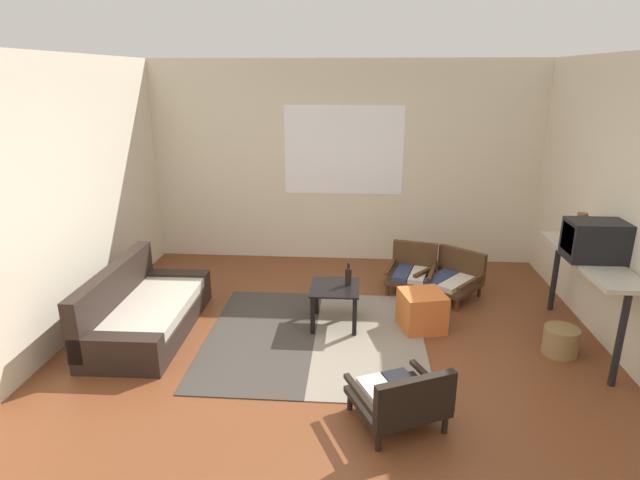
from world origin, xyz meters
The scene contains 15 objects.
ground_plane centered at (0.00, 0.00, 0.00)m, with size 7.80×7.80×0.00m, color brown.
far_wall_with_window centered at (0.00, 3.06, 1.35)m, with size 5.60×0.13×2.70m.
side_wall_left centered at (-2.66, 0.30, 1.35)m, with size 0.12×6.60×2.70m, color beige.
area_rug centered at (-0.19, 0.64, 0.01)m, with size 2.14×2.11×0.01m.
couch centered at (-1.94, 0.66, 0.21)m, with size 0.84×1.71×0.68m.
coffee_table centered at (-0.01, 0.95, 0.33)m, with size 0.50×0.54×0.43m.
armchair_by_window centered at (0.88, 1.97, 0.25)m, with size 0.67×0.68×0.54m.
armchair_striped_foreground centered at (0.55, -0.66, 0.24)m, with size 0.80×0.78×0.52m.
armchair_corner centered at (1.33, 1.80, 0.23)m, with size 0.85×0.85×0.52m.
ottoman_orange centered at (0.88, 0.93, 0.20)m, with size 0.42×0.42×0.39m, color #D1662D.
console_shelf centered at (2.37, 0.75, 0.78)m, with size 0.40×1.59×0.89m.
crt_television centered at (2.37, 0.67, 1.07)m, with size 0.54×0.34×0.36m.
clay_vase centered at (2.37, 1.05, 1.02)m, with size 0.21×0.21×0.34m.
glass_bottle centered at (0.12, 1.00, 0.53)m, with size 0.07×0.07×0.24m.
wicker_basket centered at (2.12, 0.51, 0.13)m, with size 0.32×0.32×0.26m, color olive.
Camera 1 is at (0.20, -3.92, 2.50)m, focal length 28.90 mm.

